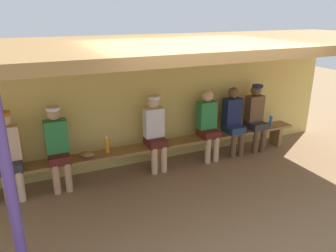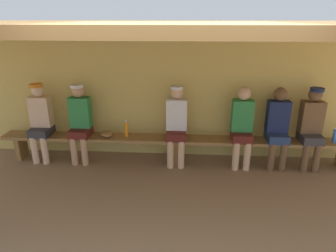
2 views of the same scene
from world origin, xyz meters
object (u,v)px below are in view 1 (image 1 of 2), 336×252
player_leftmost (233,119)px  support_post (12,200)px  baseball_glove_tan (87,154)px  player_with_sunglasses (155,130)px  water_bottle_clear (271,120)px  player_middle (9,152)px  water_bottle_orange (107,145)px  player_in_red (256,114)px  player_in_white (208,122)px  player_rightmost (57,144)px  bench (155,149)px

player_leftmost → support_post: bearing=-151.4°
support_post → baseball_glove_tan: size_ratio=9.17×
player_with_sunglasses → water_bottle_clear: (2.55, -0.03, -0.17)m
support_post → player_middle: (-0.10, 2.10, -0.35)m
player_with_sunglasses → water_bottle_orange: size_ratio=4.83×
player_in_red → player_leftmost: bearing=-179.9°
player_in_red → player_in_white: bearing=-180.0°
player_leftmost → baseball_glove_tan: 2.84m
support_post → player_with_sunglasses: support_post is taller
support_post → player_with_sunglasses: bearing=43.5°
support_post → player_middle: 2.14m
player_rightmost → baseball_glove_tan: player_rightmost is taller
bench → water_bottle_clear: size_ratio=23.94×
player_middle → player_with_sunglasses: (2.32, 0.00, 0.00)m
player_leftmost → player_in_white: size_ratio=1.00×
water_bottle_orange → bench: bearing=-1.8°
water_bottle_clear → player_rightmost: bearing=179.5°
player_in_white → baseball_glove_tan: bearing=-179.4°
player_with_sunglasses → baseball_glove_tan: size_ratio=5.60×
support_post → water_bottle_orange: bearing=57.3°
player_rightmost → player_in_white: 2.70m
player_in_red → baseball_glove_tan: bearing=-179.6°
baseball_glove_tan → water_bottle_clear: bearing=-141.3°
water_bottle_clear → baseball_glove_tan: bearing=179.9°
bench → baseball_glove_tan: size_ratio=25.00×
player_middle → player_leftmost: 3.96m
player_in_white → player_in_red: bearing=0.0°
player_with_sunglasses → water_bottle_orange: player_with_sunglasses is taller
water_bottle_orange → water_bottle_clear: size_ratio=1.11×
water_bottle_orange → player_middle: bearing=-179.1°
bench → water_bottle_clear: 2.55m
player_middle → player_leftmost: size_ratio=1.01×
bench → player_leftmost: 1.67m
player_with_sunglasses → player_in_white: 1.07m
player_leftmost → water_bottle_clear: size_ratio=5.33×
bench → baseball_glove_tan: baseball_glove_tan is taller
support_post → player_in_white: (3.29, 2.10, -0.37)m
player_with_sunglasses → player_middle: bearing=180.0°
water_bottle_orange → baseball_glove_tan: water_bottle_orange is taller
player_leftmost → player_with_sunglasses: (-1.64, 0.00, 0.02)m
support_post → bench: support_post is taller
bench → player_in_white: bearing=0.2°
support_post → player_leftmost: (3.86, 2.10, -0.37)m
player_middle → player_in_white: size_ratio=1.01×
player_in_red → player_middle: bearing=180.0°
bench → player_in_white: player_in_white is taller
player_in_white → baseball_glove_tan: (-2.26, -0.03, -0.22)m
support_post → water_bottle_clear: (4.77, 2.07, -0.52)m
water_bottle_clear → player_in_red: bearing=174.8°
player_leftmost → baseball_glove_tan: player_leftmost is taller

